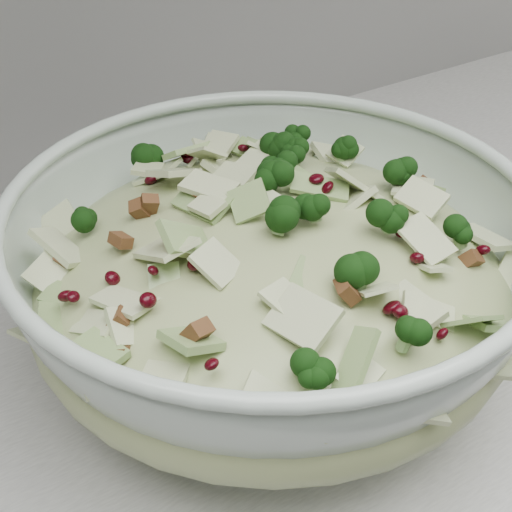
# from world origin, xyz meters

# --- Properties ---
(mixing_bowl) EXTENTS (0.44, 0.44, 0.15)m
(mixing_bowl) POSITION_xyz_m (0.46, 1.60, 0.98)
(mixing_bowl) COLOR #B1C3B5
(mixing_bowl) RESTS_ON counter
(salad) EXTENTS (0.37, 0.37, 0.15)m
(salad) POSITION_xyz_m (0.46, 1.60, 1.00)
(salad) COLOR #B3B97E
(salad) RESTS_ON mixing_bowl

